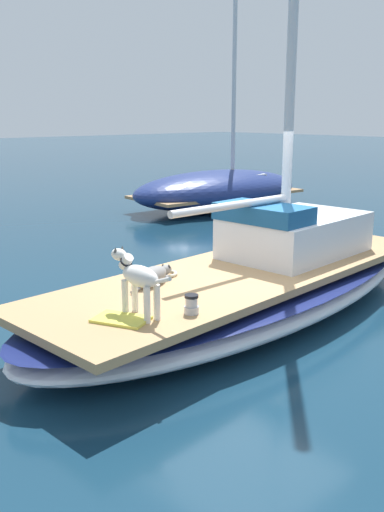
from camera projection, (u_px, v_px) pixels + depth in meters
The scene contains 10 objects.
ground_plane at pixel (245, 314), 8.00m from camera, with size 120.00×120.00×0.00m, color #143347.
sailboat_main at pixel (245, 291), 7.92m from camera, with size 3.00×7.39×0.66m.
mast_main at pixel (284, 58), 7.68m from camera, with size 0.14×2.27×6.29m.
cabin_house at pixel (292, 232), 8.54m from camera, with size 1.55×2.31×0.84m.
dog_grey at pixel (153, 275), 7.13m from camera, with size 0.47×0.91×0.22m.
dog_white at pixel (138, 277), 5.91m from camera, with size 0.94×0.24×0.70m.
deck_winch at pixel (191, 305), 6.06m from camera, with size 0.16×0.16×0.21m.
coiled_rope at pixel (165, 274), 7.52m from camera, with size 0.32×0.32×0.04m, color beige.
deck_towel at pixel (121, 319), 5.86m from camera, with size 0.56×0.36×0.03m, color #D8D14C.
moored_boat_port_side at pixel (218, 189), 16.73m from camera, with size 3.10×5.88×6.51m.
Camera 1 is at (5.11, -5.62, 2.73)m, focal length 39.85 mm.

